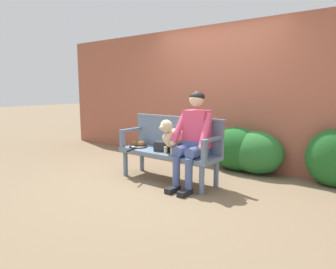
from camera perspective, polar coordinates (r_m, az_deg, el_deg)
name	(u,v)px	position (r m, az deg, el deg)	size (l,w,h in m)	color
ground_plane	(168,181)	(4.57, 0.00, -8.69)	(40.00, 40.00, 0.00)	#7A664C
brick_garden_fence	(220,95)	(5.64, 9.71, 7.23)	(8.00, 0.30, 2.46)	#9E5642
hedge_bush_mid_right	(256,152)	(5.06, 16.14, -3.26)	(0.89, 0.59, 0.69)	#286B2D
hedge_bush_far_left	(333,158)	(4.79, 28.54, -3.93)	(0.72, 0.46, 0.81)	#1E5B23
hedge_bush_mid_left	(237,149)	(5.17, 12.75, -2.65)	(0.93, 0.57, 0.73)	#1E5B23
garden_bench	(168,155)	(4.47, 0.00, -3.95)	(1.56, 0.50, 0.45)	slate
bench_backrest	(177,132)	(4.58, 1.69, 0.38)	(1.60, 0.06, 0.50)	slate
bench_armrest_left_end	(128,134)	(4.84, -7.57, 0.13)	(0.06, 0.50, 0.28)	slate
bench_armrest_right_end	(209,144)	(3.93, 7.73, -1.87)	(0.06, 0.50, 0.28)	slate
person_seated	(194,136)	(4.13, 4.83, -0.30)	(0.56, 0.65, 1.32)	black
dog_on_bench	(172,136)	(4.29, 0.74, -0.33)	(0.27, 0.49, 0.49)	beige
tennis_racket	(138,147)	(4.77, -5.72, -2.30)	(0.38, 0.58, 0.03)	black
baseball_glove	(139,143)	(4.88, -5.44, -1.62)	(0.22, 0.17, 0.09)	brown
sports_bag	(165,146)	(4.47, -0.65, -2.21)	(0.28, 0.20, 0.14)	#232328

